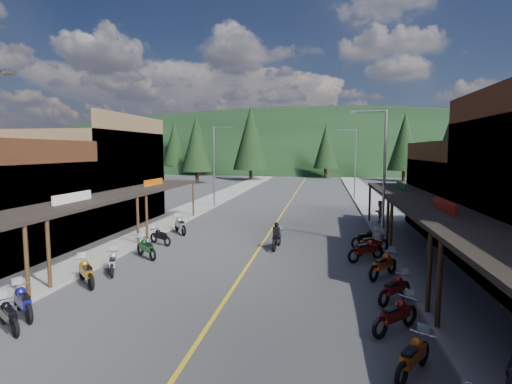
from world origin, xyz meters
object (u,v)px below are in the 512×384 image
at_px(streetlight_3, 354,161).
at_px(bike_east_11, 366,238).
at_px(shop_west_3, 90,179).
at_px(pedestrian_east_b, 379,211).
at_px(streetlight_2, 382,171).
at_px(bike_east_8, 383,264).
at_px(bike_east_7, 395,287).
at_px(pine_0, 114,146).
at_px(pine_7, 174,144).
at_px(pine_11, 456,138).
at_px(pine_8, 150,148).
at_px(bike_west_8, 113,262).
at_px(bike_east_6, 396,314).
at_px(streetlight_1, 215,162).
at_px(bike_west_10, 160,236).
at_px(bike_east_9, 366,249).
at_px(bike_east_5, 413,355).
at_px(bike_west_11, 180,224).
at_px(bike_west_9, 146,247).
at_px(pine_4, 405,141).
at_px(bike_west_7, 86,271).
at_px(pine_2, 251,138).
at_px(pine_10, 196,144).
at_px(bike_west_5, 8,315).
at_px(pine_3, 326,146).
at_px(rider_on_bike, 277,238).
at_px(pine_9, 470,145).
at_px(pine_1, 199,143).
at_px(bike_west_6, 23,300).
at_px(shop_east_3, 483,199).

distance_m(streetlight_3, bike_east_11, 22.90).
xyz_separation_m(shop_west_3, pedestrian_east_b, (21.63, 3.85, -2.53)).
bearing_deg(streetlight_2, bike_east_8, -96.04).
bearing_deg(bike_east_7, pine_0, 166.09).
height_order(pine_7, pine_11, pine_7).
relative_size(pine_8, bike_west_8, 5.09).
height_order(pine_0, bike_east_6, pine_0).
xyz_separation_m(streetlight_1, pedestrian_east_b, (14.80, -6.85, -3.47)).
relative_size(bike_west_10, bike_east_9, 0.84).
bearing_deg(bike_east_5, bike_west_11, 160.54).
xyz_separation_m(bike_west_9, bike_east_7, (11.83, -4.22, -0.02)).
height_order(pine_4, bike_west_11, pine_4).
height_order(bike_west_7, bike_east_6, bike_west_7).
height_order(streetlight_1, pine_2, pine_2).
relative_size(pine_10, bike_east_8, 5.19).
xyz_separation_m(streetlight_2, bike_east_5, (-1.06, -14.16, -3.90)).
xyz_separation_m(streetlight_2, bike_west_5, (-13.03, -13.63, -3.93)).
xyz_separation_m(pine_10, bike_west_11, (12.03, -40.68, -6.14)).
height_order(pine_8, pedestrian_east_b, pine_8).
distance_m(bike_east_5, pedestrian_east_b, 21.40).
bearing_deg(pine_0, bike_east_8, -52.42).
relative_size(bike_west_9, bike_west_10, 1.10).
distance_m(pine_3, bike_west_8, 66.64).
xyz_separation_m(streetlight_3, rider_on_bike, (-5.95, -23.78, -3.82)).
relative_size(streetlight_3, pine_3, 0.73).
distance_m(pine_0, bike_west_5, 75.90).
relative_size(streetlight_1, bike_west_9, 3.83).
xyz_separation_m(pine_8, bike_west_8, (16.10, -39.63, -5.42)).
xyz_separation_m(pine_3, bike_west_9, (-9.54, -62.91, -5.89)).
bearing_deg(pine_2, pine_11, -33.69).
xyz_separation_m(pine_3, bike_east_6, (1.89, -69.69, -5.88)).
bearing_deg(bike_east_8, bike_west_8, -136.60).
height_order(pine_11, bike_east_5, pine_11).
height_order(pine_3, pine_7, pine_7).
bearing_deg(rider_on_bike, bike_west_10, -174.55).
bearing_deg(pedestrian_east_b, bike_east_7, 43.74).
bearing_deg(shop_west_3, bike_east_6, -37.31).
xyz_separation_m(pine_9, bike_west_10, (-30.03, -38.92, -5.84)).
distance_m(pine_1, bike_west_5, 78.02).
relative_size(pine_8, pine_9, 0.93).
height_order(pine_0, bike_west_11, pine_0).
bearing_deg(streetlight_1, bike_west_9, -85.72).
xyz_separation_m(pine_3, pine_8, (-26.00, -26.00, -0.51)).
xyz_separation_m(streetlight_2, bike_east_11, (-0.83, -0.55, -3.88)).
height_order(bike_east_5, bike_east_8, bike_east_8).
height_order(pine_4, bike_east_7, pine_4).
height_order(pine_7, bike_west_7, pine_7).
bearing_deg(bike_west_8, rider_on_bike, 14.72).
distance_m(pine_3, bike_west_6, 71.62).
xyz_separation_m(shop_east_3, bike_west_11, (-19.72, -1.98, -1.89)).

